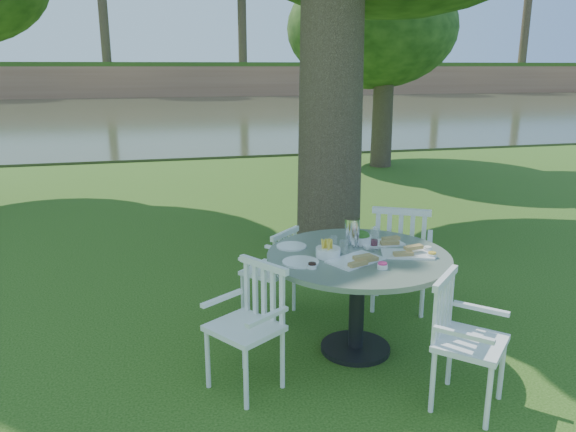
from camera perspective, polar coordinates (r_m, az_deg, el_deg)
The scene contains 8 objects.
ground at distance 5.45m, azimuth 0.52°, elevation -9.20°, with size 140.00×140.00×0.00m, color #1D400D.
table at distance 4.44m, azimuth 7.11°, elevation -5.76°, with size 1.42×1.42×0.82m.
chair_ne at distance 5.26m, azimuth 11.33°, elevation -3.41°, with size 0.68×0.67×1.02m.
chair_nw at distance 5.09m, azimuth -1.25°, elevation -5.10°, with size 0.57×0.57×0.82m.
chair_sw at distance 4.03m, azimuth -3.53°, elevation -10.06°, with size 0.60×0.61×0.90m.
chair_se at distance 3.97m, azimuth 16.87°, elevation -11.10°, with size 0.62×0.62×0.90m.
tableware at distance 4.43m, azimuth 6.56°, elevation -3.03°, with size 1.21×0.80×0.24m.
river at distance 27.92m, azimuth -11.72°, elevation 10.11°, with size 100.00×28.00×0.12m, color #313620.
Camera 1 is at (-1.26, -4.80, 2.23)m, focal length 35.00 mm.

